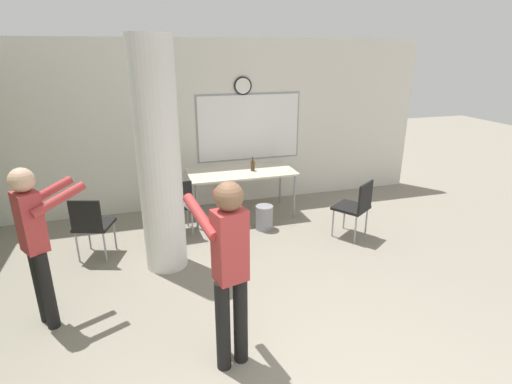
% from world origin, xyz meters
% --- Properties ---
extents(wall_back, '(8.00, 0.15, 2.80)m').
position_xyz_m(wall_back, '(0.02, 5.06, 1.40)').
color(wall_back, silver).
rests_on(wall_back, ground_plane).
extents(support_pillar, '(0.51, 0.51, 2.80)m').
position_xyz_m(support_pillar, '(-0.87, 3.05, 1.40)').
color(support_pillar, white).
rests_on(support_pillar, ground_plane).
extents(folding_table, '(1.71, 0.80, 0.76)m').
position_xyz_m(folding_table, '(0.47, 4.36, 0.71)').
color(folding_table, beige).
rests_on(folding_table, ground_plane).
extents(bottle_on_table, '(0.07, 0.07, 0.23)m').
position_xyz_m(bottle_on_table, '(0.66, 4.35, 0.85)').
color(bottle_on_table, '#4C3319').
rests_on(bottle_on_table, folding_table).
extents(waste_bin, '(0.27, 0.27, 0.38)m').
position_xyz_m(waste_bin, '(0.67, 3.73, 0.19)').
color(waste_bin, gray).
rests_on(waste_bin, ground_plane).
extents(chair_near_pillar, '(0.55, 0.55, 0.87)m').
position_xyz_m(chair_near_pillar, '(-1.76, 3.49, 0.51)').
color(chair_near_pillar, black).
rests_on(chair_near_pillar, ground_plane).
extents(chair_table_left, '(0.47, 0.47, 0.87)m').
position_xyz_m(chair_table_left, '(-0.62, 3.90, 0.51)').
color(chair_table_left, black).
rests_on(chair_table_left, ground_plane).
extents(chair_mid_room, '(0.61, 0.61, 0.87)m').
position_xyz_m(chair_mid_room, '(1.84, 3.08, 0.51)').
color(chair_mid_room, black).
rests_on(chair_mid_room, ground_plane).
extents(person_playing_front, '(0.49, 0.67, 1.70)m').
position_xyz_m(person_playing_front, '(-0.46, 1.16, 1.00)').
color(person_playing_front, black).
rests_on(person_playing_front, ground_plane).
extents(person_watching_back, '(0.66, 0.57, 1.64)m').
position_xyz_m(person_watching_back, '(-2.08, 2.21, 0.97)').
color(person_watching_back, black).
rests_on(person_watching_back, ground_plane).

